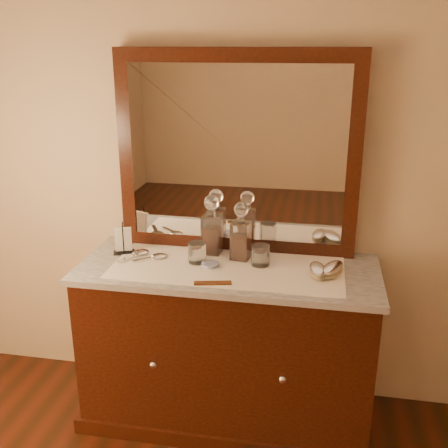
{
  "coord_description": "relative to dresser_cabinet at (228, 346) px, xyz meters",
  "views": [
    {
      "loc": [
        0.41,
        -0.33,
        1.87
      ],
      "look_at": [
        0.0,
        1.85,
        1.1
      ],
      "focal_mm": 42.14,
      "sensor_mm": 36.0,
      "label": 1
    }
  ],
  "objects": [
    {
      "name": "comb",
      "position": [
        -0.03,
        -0.21,
        0.45
      ],
      "size": [
        0.17,
        0.07,
        0.01
      ],
      "primitive_type": "cube",
      "rotation": [
        0.0,
        0.0,
        0.21
      ],
      "color": "brown",
      "rests_on": "lace_runner"
    },
    {
      "name": "dresser_cabinet",
      "position": [
        0.0,
        0.0,
        0.0
      ],
      "size": [
        1.4,
        0.55,
        0.82
      ],
      "primitive_type": "cube",
      "color": "black",
      "rests_on": "floor"
    },
    {
      "name": "pin_dish",
      "position": [
        -0.08,
        -0.02,
        0.45
      ],
      "size": [
        0.1,
        0.1,
        0.01
      ],
      "primitive_type": "cylinder",
      "rotation": [
        0.0,
        0.0,
        0.25
      ],
      "color": "white",
      "rests_on": "lace_runner"
    },
    {
      "name": "tumblers",
      "position": [
        -0.0,
        0.03,
        0.49
      ],
      "size": [
        0.39,
        0.11,
        0.1
      ],
      "color": "white",
      "rests_on": "lace_runner"
    },
    {
      "name": "napkin_rack",
      "position": [
        -0.55,
        0.07,
        0.5
      ],
      "size": [
        0.12,
        0.1,
        0.16
      ],
      "color": "black",
      "rests_on": "marble_top"
    },
    {
      "name": "mirror_frame",
      "position": [
        0.0,
        0.25,
        0.94
      ],
      "size": [
        1.2,
        0.08,
        1.0
      ],
      "primitive_type": "cube",
      "color": "black",
      "rests_on": "marble_top"
    },
    {
      "name": "hand_mirror_outer",
      "position": [
        -0.47,
        0.05,
        0.45
      ],
      "size": [
        0.13,
        0.2,
        0.02
      ],
      "color": "silver",
      "rests_on": "lace_runner"
    },
    {
      "name": "decanter_left",
      "position": [
        -0.11,
        0.15,
        0.56
      ],
      "size": [
        0.1,
        0.1,
        0.31
      ],
      "color": "#8C3A14",
      "rests_on": "lace_runner"
    },
    {
      "name": "lace_runner",
      "position": [
        0.0,
        -0.02,
        0.44
      ],
      "size": [
        1.1,
        0.45,
        0.0
      ],
      "primitive_type": "cube",
      "color": "white",
      "rests_on": "marble_top"
    },
    {
      "name": "marble_top",
      "position": [
        0.0,
        0.0,
        0.42
      ],
      "size": [
        1.44,
        0.59,
        0.03
      ],
      "primitive_type": "cube",
      "color": "silver",
      "rests_on": "dresser_cabinet"
    },
    {
      "name": "brush_far",
      "position": [
        0.49,
        -0.01,
        0.47
      ],
      "size": [
        0.14,
        0.19,
        0.05
      ],
      "color": "#8E7C57",
      "rests_on": "lace_runner"
    },
    {
      "name": "knob_right",
      "position": [
        0.3,
        -0.28,
        0.04
      ],
      "size": [
        0.04,
        0.04,
        0.04
      ],
      "primitive_type": "sphere",
      "color": "silver",
      "rests_on": "dresser_cabinet"
    },
    {
      "name": "brush_near",
      "position": [
        0.43,
        -0.03,
        0.47
      ],
      "size": [
        0.1,
        0.18,
        0.05
      ],
      "color": "#8E7C57",
      "rests_on": "lace_runner"
    },
    {
      "name": "dresser_plinth",
      "position": [
        0.0,
        0.0,
        -0.37
      ],
      "size": [
        1.46,
        0.59,
        0.08
      ],
      "primitive_type": "cube",
      "color": "black",
      "rests_on": "floor"
    },
    {
      "name": "mirror_glass",
      "position": [
        0.0,
        0.21,
        0.94
      ],
      "size": [
        1.06,
        0.01,
        0.86
      ],
      "primitive_type": "cube",
      "color": "white",
      "rests_on": "marble_top"
    },
    {
      "name": "decanter_right",
      "position": [
        0.05,
        0.1,
        0.56
      ],
      "size": [
        0.1,
        0.1,
        0.29
      ],
      "color": "#8C3A14",
      "rests_on": "lace_runner"
    },
    {
      "name": "knob_left",
      "position": [
        -0.3,
        -0.28,
        0.04
      ],
      "size": [
        0.04,
        0.04,
        0.04
      ],
      "primitive_type": "sphere",
      "color": "silver",
      "rests_on": "dresser_cabinet"
    },
    {
      "name": "hand_mirror_inner",
      "position": [
        -0.37,
        0.03,
        0.45
      ],
      "size": [
        0.17,
        0.15,
        0.02
      ],
      "color": "silver",
      "rests_on": "lace_runner"
    }
  ]
}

